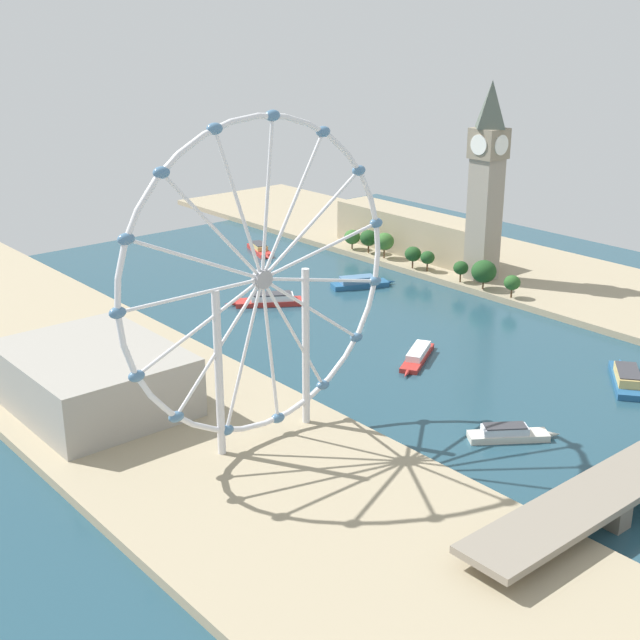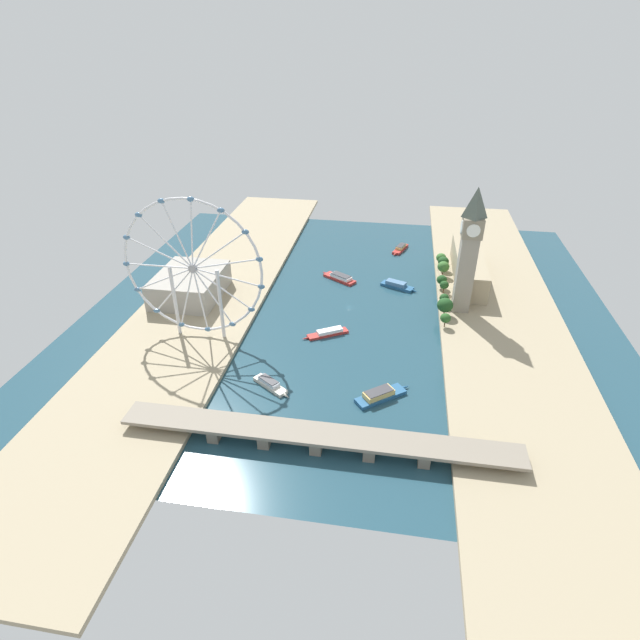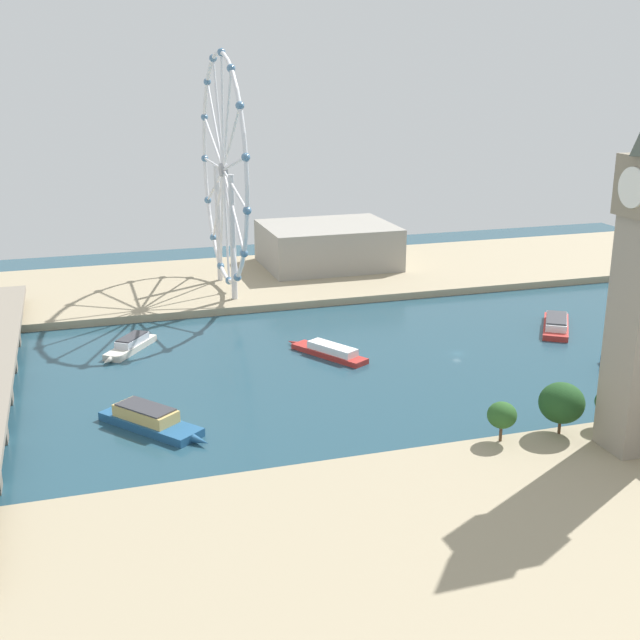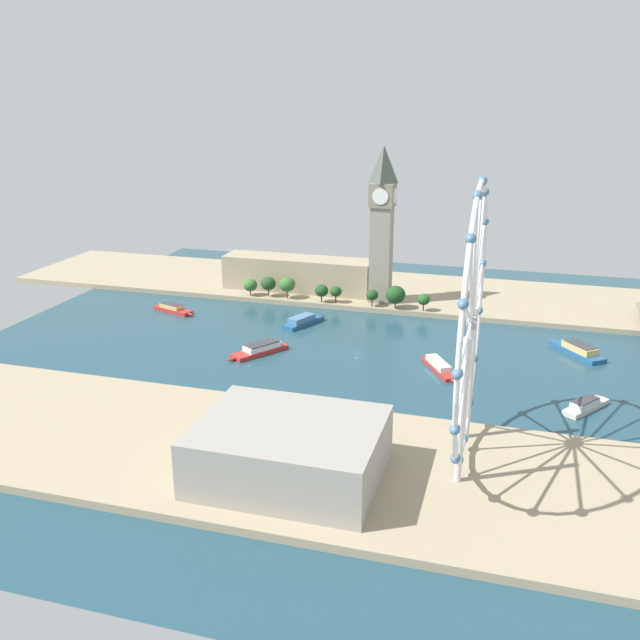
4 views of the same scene
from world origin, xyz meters
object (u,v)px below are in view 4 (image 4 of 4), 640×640
at_px(tour_boat_4, 586,405).
at_px(riverside_hall, 289,451).
at_px(tour_boat_5, 578,350).
at_px(tour_boat_3, 439,367).
at_px(tour_boat_1, 303,321).
at_px(parliament_block, 298,274).
at_px(tour_boat_0, 260,349).
at_px(tour_boat_2, 173,309).
at_px(clock_tower, 382,223).
at_px(ferris_wheel, 471,324).

bearing_deg(tour_boat_4, riverside_hall, 167.28).
bearing_deg(tour_boat_5, tour_boat_3, 84.14).
xyz_separation_m(riverside_hall, tour_boat_1, (-162.41, -46.79, -10.65)).
height_order(parliament_block, tour_boat_1, parliament_block).
bearing_deg(tour_boat_1, tour_boat_0, -165.05).
xyz_separation_m(parliament_block, tour_boat_3, (104.64, 104.91, -11.94)).
height_order(tour_boat_0, tour_boat_2, tour_boat_0).
relative_size(parliament_block, tour_boat_2, 3.13).
distance_m(riverside_hall, tour_boat_2, 208.17).
bearing_deg(tour_boat_1, clock_tower, -12.53).
bearing_deg(tour_boat_4, tour_boat_0, 116.98).
distance_m(clock_tower, ferris_wheel, 192.88).
height_order(tour_boat_0, tour_boat_1, tour_boat_1).
distance_m(tour_boat_3, tour_boat_5, 76.30).
xyz_separation_m(riverside_hall, tour_boat_2, (-163.06, -128.94, -10.85)).
xyz_separation_m(riverside_hall, tour_boat_3, (-116.02, 36.19, -11.07)).
xyz_separation_m(tour_boat_2, tour_boat_4, (72.99, 229.47, -0.05)).
bearing_deg(parliament_block, tour_boat_3, 45.07).
height_order(ferris_wheel, riverside_hall, ferris_wheel).
height_order(parliament_block, riverside_hall, parliament_block).
bearing_deg(clock_tower, parliament_block, -100.25).
height_order(parliament_block, tour_boat_2, parliament_block).
bearing_deg(tour_boat_4, tour_boat_1, 99.27).
xyz_separation_m(tour_boat_2, tour_boat_3, (47.04, 165.13, -0.22)).
bearing_deg(ferris_wheel, parliament_block, -147.16).
relative_size(parliament_block, tour_boat_0, 2.97).
xyz_separation_m(parliament_block, ferris_wheel, (191.15, 123.38, 39.24)).
xyz_separation_m(parliament_block, tour_boat_4, (130.59, 169.25, -11.77)).
relative_size(riverside_hall, tour_boat_0, 1.86).
xyz_separation_m(ferris_wheel, tour_boat_1, (-132.90, -101.46, -50.76)).
xyz_separation_m(parliament_block, tour_boat_1, (58.25, 21.92, -11.51)).
bearing_deg(ferris_wheel, clock_tower, -159.72).
height_order(tour_boat_1, tour_boat_3, tour_boat_1).
distance_m(ferris_wheel, tour_boat_0, 146.14).
xyz_separation_m(tour_boat_1, tour_boat_5, (5.58, 147.45, 0.21)).
relative_size(tour_boat_0, tour_boat_1, 1.03).
relative_size(tour_boat_4, tour_boat_5, 0.81).
xyz_separation_m(clock_tower, ferris_wheel, (180.92, 66.85, 1.18)).
bearing_deg(tour_boat_3, tour_boat_5, 92.06).
distance_m(tour_boat_0, tour_boat_2, 90.12).
bearing_deg(clock_tower, tour_boat_2, -67.92).
relative_size(clock_tower, tour_boat_5, 2.87).
bearing_deg(tour_boat_2, ferris_wheel, -16.68).
relative_size(clock_tower, tour_boat_1, 2.96).
bearing_deg(tour_boat_2, tour_boat_4, 1.70).
bearing_deg(parliament_block, tour_boat_1, 20.62).
bearing_deg(tour_boat_1, riverside_hall, -140.67).
xyz_separation_m(clock_tower, tour_boat_0, (97.44, -41.82, -49.59)).
height_order(ferris_wheel, tour_boat_0, ferris_wheel).
bearing_deg(tour_boat_4, tour_boat_5, 35.31).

